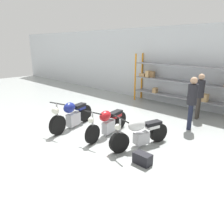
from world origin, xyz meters
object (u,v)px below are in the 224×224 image
Objects in this scene: motorcycle_white at (140,133)px; person_near_rack at (192,99)px; shelving_rack at (179,82)px; motorcycle_blue at (72,115)px; motorcycle_red at (108,122)px; person_browsing at (200,93)px; toolbox at (142,159)px.

motorcycle_white is 1.08× the size of person_near_rack.
person_near_rack is (0.36, 2.29, 0.64)m from motorcycle_white.
motorcycle_white is at bearing -73.90° from shelving_rack.
motorcycle_blue is 1.07× the size of motorcycle_white.
motorcycle_blue is at bearing -64.92° from motorcycle_white.
motorcycle_white is at bearing 81.92° from motorcycle_red.
motorcycle_white is at bearing 85.61° from motorcycle_blue.
person_browsing is at bearing -33.64° from shelving_rack.
shelving_rack is at bearing -43.54° from person_browsing.
motorcycle_red is at bearing 39.10° from person_near_rack.
person_near_rack is at bearing -52.74° from shelving_rack.
motorcycle_red is 3.88m from person_browsing.
shelving_rack reaches higher than toolbox.
motorcycle_red is at bearing -73.15° from motorcycle_white.
motorcycle_red is 1.25m from motorcycle_white.
motorcycle_white is 4.37× the size of toolbox.
person_near_rack reaches higher than motorcycle_blue.
toolbox is (1.92, -5.15, -1.04)m from shelving_rack.
motorcycle_blue is at bearing 26.84° from person_near_rack.
motorcycle_white is 2.40m from person_near_rack.
motorcycle_white is at bearing 132.02° from toolbox.
motorcycle_white is (1.28, -4.45, -0.76)m from shelving_rack.
person_near_rack is (1.64, -2.16, -0.12)m from shelving_rack.
motorcycle_red is at bearing 60.02° from person_browsing.
motorcycle_blue is at bearing -104.78° from shelving_rack.
person_browsing is (0.07, 3.55, 0.61)m from motorcycle_white.
toolbox is (0.57, -4.25, -0.89)m from person_browsing.
motorcycle_blue is 0.99× the size of motorcycle_red.
shelving_rack is 2.79× the size of person_browsing.
person_browsing is (2.65, 4.03, 0.58)m from motorcycle_blue.
toolbox is (0.28, -3.00, -0.92)m from person_near_rack.
motorcycle_blue is 3.24m from toolbox.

